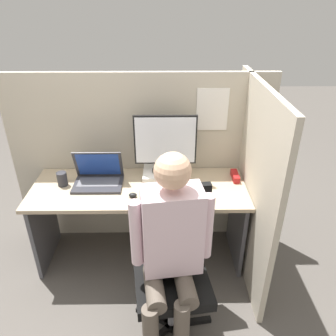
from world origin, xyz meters
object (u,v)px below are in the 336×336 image
monitor (165,143)px  person (171,246)px  paper_box (165,175)px  stapler (235,176)px  office_chair (174,261)px  laptop (98,178)px  carrot_toy (154,200)px  pen_cup (62,179)px

monitor → person: (0.03, -0.87, -0.24)m
paper_box → monitor: monitor is taller
stapler → office_chair: (-0.51, -0.71, -0.22)m
laptop → carrot_toy: laptop is taller
office_chair → person: size_ratio=0.74×
pen_cup → paper_box: bearing=6.6°
stapler → pen_cup: bearing=-176.5°
paper_box → laptop: size_ratio=0.95×
monitor → pen_cup: size_ratio=4.31×
office_chair → monitor: bearing=93.8°
office_chair → pen_cup: office_chair is taller
stapler → person: bearing=-121.8°
monitor → laptop: bearing=-171.7°
laptop → person: bearing=-55.3°
paper_box → monitor: size_ratio=0.74×
pen_cup → laptop: bearing=3.8°
paper_box → pen_cup: (-0.80, -0.09, 0.02)m
office_chair → pen_cup: size_ratio=8.84×
carrot_toy → pen_cup: bearing=161.5°
paper_box → office_chair: office_chair is taller
paper_box → person: (0.03, -0.87, 0.03)m
carrot_toy → pen_cup: (-0.72, 0.24, 0.04)m
stapler → office_chair: 0.91m
stapler → person: size_ratio=0.12×
carrot_toy → office_chair: bearing=-70.9°
pen_cup → carrot_toy: bearing=-18.5°
person → laptop: bearing=124.7°
paper_box → carrot_toy: size_ratio=2.34×
pen_cup → stapler: bearing=3.5°
monitor → office_chair: monitor is taller
stapler → carrot_toy: (-0.65, -0.32, -0.00)m
person → monitor: bearing=91.8°
person → stapler: bearing=58.2°
paper_box → person: bearing=-88.2°
paper_box → stapler: size_ratio=2.22×
paper_box → office_chair: size_ratio=0.36×
paper_box → stapler: paper_box is taller
stapler → monitor: bearing=178.8°
carrot_toy → office_chair: office_chair is taller
monitor → carrot_toy: size_ratio=3.15×
pen_cup → office_chair: bearing=-36.6°
pen_cup → monitor: bearing=6.8°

